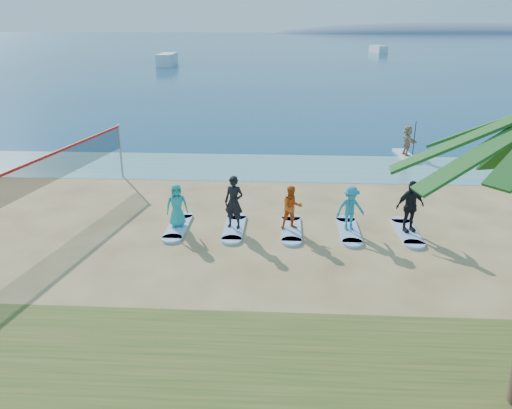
# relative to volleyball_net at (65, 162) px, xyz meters

# --- Properties ---
(ground) EXTENTS (600.00, 600.00, 0.00)m
(ground) POSITION_rel_volleyball_net_xyz_m (7.38, -4.08, -1.90)
(ground) COLOR tan
(ground) RESTS_ON ground
(shallow_water) EXTENTS (600.00, 600.00, 0.00)m
(shallow_water) POSITION_rel_volleyball_net_xyz_m (7.38, 6.42, -1.90)
(shallow_water) COLOR teal
(shallow_water) RESTS_ON ground
(ocean) EXTENTS (600.00, 600.00, 0.00)m
(ocean) POSITION_rel_volleyball_net_xyz_m (7.38, 155.92, -1.90)
(ocean) COLOR navy
(ocean) RESTS_ON ground
(island_ridge) EXTENTS (220.00, 56.00, 18.00)m
(island_ridge) POSITION_rel_volleyball_net_xyz_m (102.38, 295.92, -1.90)
(island_ridge) COLOR slate
(island_ridge) RESTS_ON ground
(volleyball_net) EXTENTS (1.54, 8.97, 2.50)m
(volleyball_net) POSITION_rel_volleyball_net_xyz_m (0.00, 0.00, 0.00)
(volleyball_net) COLOR gray
(volleyball_net) RESTS_ON ground
(paddleboard) EXTENTS (0.93, 3.05, 0.12)m
(paddleboard) POSITION_rel_volleyball_net_xyz_m (15.17, 8.86, -1.84)
(paddleboard) COLOR silver
(paddleboard) RESTS_ON ground
(paddleboarder) EXTENTS (0.72, 1.54, 1.60)m
(paddleboarder) POSITION_rel_volleyball_net_xyz_m (15.17, 8.86, -0.99)
(paddleboarder) COLOR tan
(paddleboarder) RESTS_ON paddleboard
(boat_offshore_a) EXTENTS (2.72, 7.40, 1.92)m
(boat_offshore_a) POSITION_rel_volleyball_net_xyz_m (-11.06, 66.25, -1.90)
(boat_offshore_a) COLOR silver
(boat_offshore_a) RESTS_ON ground
(boat_offshore_b) EXTENTS (3.33, 7.05, 1.61)m
(boat_offshore_b) POSITION_rel_volleyball_net_xyz_m (29.75, 103.17, -1.90)
(boat_offshore_b) COLOR silver
(boat_offshore_b) RESTS_ON ground
(surfboard_0) EXTENTS (0.70, 2.20, 0.09)m
(surfboard_0) POSITION_rel_volleyball_net_xyz_m (4.69, -1.72, -1.86)
(surfboard_0) COLOR #9ABBEF
(surfboard_0) RESTS_ON ground
(student_0) EXTENTS (0.88, 0.71, 1.57)m
(student_0) POSITION_rel_volleyball_net_xyz_m (4.69, -1.72, -1.03)
(student_0) COLOR teal
(student_0) RESTS_ON surfboard_0
(surfboard_1) EXTENTS (0.70, 2.20, 0.09)m
(surfboard_1) POSITION_rel_volleyball_net_xyz_m (6.73, -1.72, -1.86)
(surfboard_1) COLOR #9ABBEF
(surfboard_1) RESTS_ON ground
(student_1) EXTENTS (0.79, 0.63, 1.90)m
(student_1) POSITION_rel_volleyball_net_xyz_m (6.73, -1.72, -0.87)
(student_1) COLOR black
(student_1) RESTS_ON surfboard_1
(surfboard_2) EXTENTS (0.70, 2.20, 0.09)m
(surfboard_2) POSITION_rel_volleyball_net_xyz_m (8.78, -1.72, -1.86)
(surfboard_2) COLOR #9ABBEF
(surfboard_2) RESTS_ON ground
(student_2) EXTENTS (0.90, 0.78, 1.58)m
(student_2) POSITION_rel_volleyball_net_xyz_m (8.78, -1.72, -1.03)
(student_2) COLOR #CF5615
(student_2) RESTS_ON surfboard_2
(surfboard_3) EXTENTS (0.70, 2.20, 0.09)m
(surfboard_3) POSITION_rel_volleyball_net_xyz_m (10.82, -1.72, -1.86)
(surfboard_3) COLOR #9ABBEF
(surfboard_3) RESTS_ON ground
(student_3) EXTENTS (1.16, 0.86, 1.61)m
(student_3) POSITION_rel_volleyball_net_xyz_m (10.82, -1.72, -1.01)
(student_3) COLOR teal
(student_3) RESTS_ON surfboard_3
(surfboard_4) EXTENTS (0.70, 2.20, 0.09)m
(surfboard_4) POSITION_rel_volleyball_net_xyz_m (12.87, -1.72, -1.86)
(surfboard_4) COLOR #9ABBEF
(surfboard_4) RESTS_ON ground
(student_4) EXTENTS (1.17, 0.80, 1.85)m
(student_4) POSITION_rel_volleyball_net_xyz_m (12.87, -1.72, -0.89)
(student_4) COLOR black
(student_4) RESTS_ON surfboard_4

